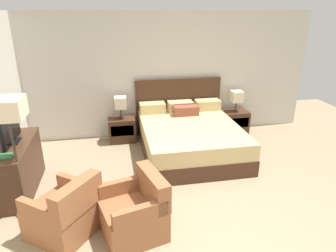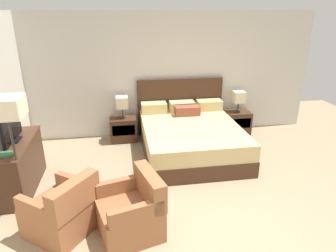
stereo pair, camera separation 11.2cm
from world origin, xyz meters
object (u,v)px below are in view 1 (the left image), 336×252
object	(u,v)px
dresser	(16,167)
book_red_cover	(2,157)
armchair_by_window	(65,213)
armchair_companion	(136,213)
table_lamp_right	(237,97)
floor_lamp	(8,116)
table_lamp_left	(120,103)
nightstand_left	(122,129)
tv	(9,124)
bed	(189,136)
nightstand_right	(235,122)

from	to	relation	value
dresser	book_red_cover	bearing A→B (deg)	-90.07
dresser	armchair_by_window	distance (m)	1.35
armchair_companion	armchair_by_window	bearing A→B (deg)	170.48
armchair_by_window	armchair_companion	world-z (taller)	same
book_red_cover	table_lamp_right	bearing A→B (deg)	26.36
floor_lamp	book_red_cover	bearing A→B (deg)	146.09
floor_lamp	table_lamp_left	bearing A→B (deg)	57.55
nightstand_left	tv	world-z (taller)	tv
bed	tv	world-z (taller)	tv
nightstand_right	table_lamp_left	size ratio (longest dim) A/B	1.21
table_lamp_left	armchair_companion	bearing A→B (deg)	-89.19
nightstand_right	book_red_cover	bearing A→B (deg)	-153.65
nightstand_left	table_lamp_left	xyz separation A→B (m)	(0.00, 0.00, 0.56)
book_red_cover	armchair_by_window	bearing A→B (deg)	-39.46
nightstand_right	floor_lamp	bearing A→B (deg)	-150.62
dresser	tv	xyz separation A→B (m)	(0.00, 0.06, 0.65)
dresser	armchair_by_window	world-z (taller)	dresser
table_lamp_right	nightstand_right	bearing A→B (deg)	-90.00
dresser	floor_lamp	bearing A→B (deg)	-68.78
armchair_companion	floor_lamp	size ratio (longest dim) A/B	0.54
bed	armchair_by_window	size ratio (longest dim) A/B	2.19
bed	dresser	bearing A→B (deg)	-163.79
nightstand_right	floor_lamp	distance (m)	4.49
bed	nightstand_right	bearing A→B (deg)	31.88
table_lamp_left	floor_lamp	bearing A→B (deg)	-122.45
table_lamp_right	armchair_companion	world-z (taller)	table_lamp_right
tv	floor_lamp	bearing A→B (deg)	-70.97
book_red_cover	nightstand_left	bearing A→B (deg)	51.53
nightstand_left	armchair_companion	bearing A→B (deg)	-89.19
bed	dresser	xyz separation A→B (m)	(-2.79, -0.81, 0.08)
tv	armchair_by_window	distance (m)	1.58
table_lamp_left	dresser	xyz separation A→B (m)	(-1.58, -1.57, -0.41)
table_lamp_right	tv	world-z (taller)	tv
bed	armchair_companion	size ratio (longest dim) A/B	2.49
table_lamp_right	book_red_cover	world-z (taller)	table_lamp_right
book_red_cover	armchair_by_window	xyz separation A→B (m)	(0.80, -0.66, -0.49)
bed	book_red_cover	distance (m)	3.09
bed	tv	distance (m)	2.98
nightstand_right	book_red_cover	distance (m)	4.50
armchair_companion	table_lamp_left	bearing A→B (deg)	90.81
tv	armchair_companion	world-z (taller)	tv
table_lamp_right	floor_lamp	size ratio (longest dim) A/B	0.28
nightstand_left	book_red_cover	bearing A→B (deg)	-128.47
armchair_companion	tv	bearing A→B (deg)	141.62
book_red_cover	bed	bearing A→B (deg)	23.75
table_lamp_left	armchair_companion	size ratio (longest dim) A/B	0.52
armchair_companion	floor_lamp	distance (m)	1.88
nightstand_left	nightstand_right	size ratio (longest dim) A/B	1.00
nightstand_right	table_lamp_right	distance (m)	0.56
bed	table_lamp_left	size ratio (longest dim) A/B	4.80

